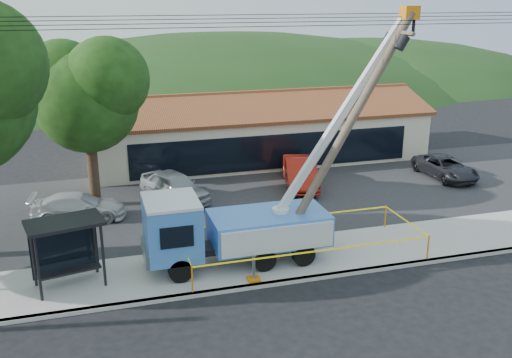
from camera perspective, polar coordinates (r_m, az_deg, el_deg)
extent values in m
plane|color=black|center=(21.08, 5.10, -12.94)|extent=(120.00, 120.00, 0.00)
cube|color=#B0ACA4|center=(22.75, 3.17, -10.20)|extent=(60.00, 0.25, 0.15)
cube|color=#B0ACA4|center=(24.35, 1.68, -8.19)|extent=(60.00, 4.00, 0.15)
cube|color=#28282B|center=(31.46, -2.80, -2.05)|extent=(60.00, 12.00, 0.10)
cube|color=beige|center=(39.40, 0.09, 4.58)|extent=(22.00, 8.00, 3.40)
cube|color=black|center=(35.74, 1.90, 2.73)|extent=(18.04, 0.08, 2.21)
cube|color=brown|center=(37.07, 0.97, 7.21)|extent=(22.50, 4.53, 1.52)
cube|color=brown|center=(40.84, -0.71, 8.21)|extent=(22.50, 4.53, 1.52)
cube|color=brown|center=(38.84, 0.09, 8.68)|extent=(22.50, 0.30, 0.25)
cylinder|color=#332316|center=(31.03, -15.97, 0.93)|extent=(0.56, 0.56, 4.18)
sphere|color=#16330D|center=(30.21, -16.56, 7.49)|extent=(5.25, 5.25, 5.25)
sphere|color=#16330D|center=(30.79, -18.70, 9.27)|extent=(4.20, 4.20, 4.20)
sphere|color=#16330D|center=(29.36, -14.67, 9.62)|extent=(4.20, 4.20, 4.20)
ellipsoid|color=#1D3A15|center=(73.05, -22.77, 8.05)|extent=(78.40, 56.00, 28.00)
ellipsoid|color=#1D3A15|center=(74.51, -3.11, 9.57)|extent=(89.60, 64.00, 32.00)
ellipsoid|color=#1D3A15|center=(81.39, 10.94, 9.98)|extent=(72.80, 52.00, 26.00)
cylinder|color=black|center=(21.04, 2.70, 15.01)|extent=(60.00, 0.02, 0.02)
cylinder|color=black|center=(21.51, 2.26, 15.40)|extent=(60.00, 0.02, 0.02)
cylinder|color=black|center=(21.98, 1.83, 15.77)|extent=(60.00, 0.02, 0.02)
cylinder|color=black|center=(22.35, 1.51, 16.12)|extent=(60.00, 0.02, 0.02)
cylinder|color=black|center=(22.52, -7.56, -9.05)|extent=(0.95, 0.32, 0.95)
cylinder|color=black|center=(24.51, -8.38, -6.76)|extent=(0.95, 0.32, 0.95)
cylinder|color=black|center=(23.18, 0.82, -8.05)|extent=(0.95, 0.32, 0.95)
cylinder|color=black|center=(25.12, -0.68, -5.92)|extent=(0.95, 0.32, 0.95)
cylinder|color=black|center=(23.69, 4.77, -7.52)|extent=(0.95, 0.32, 0.95)
cylinder|color=black|center=(25.58, 2.99, -5.48)|extent=(0.95, 0.32, 0.95)
cube|color=black|center=(23.88, -1.43, -6.55)|extent=(6.99, 1.06, 0.26)
cube|color=#3985CD|center=(22.95, -8.39, -4.90)|extent=(2.12, 2.54, 2.22)
cube|color=silver|center=(22.53, -8.53, -2.17)|extent=(2.12, 2.54, 0.13)
cube|color=black|center=(22.80, -10.92, -4.77)|extent=(0.08, 1.91, 0.95)
cube|color=gray|center=(23.19, -11.04, -7.09)|extent=(0.16, 2.44, 0.53)
cube|color=#3985CD|center=(23.92, 1.26, -4.84)|extent=(4.87, 2.54, 1.27)
cylinder|color=silver|center=(23.89, 2.48, -3.64)|extent=(0.74, 0.74, 0.64)
cube|color=silver|center=(23.65, 8.65, 6.54)|extent=(5.46, 0.30, 8.01)
cube|color=gray|center=(23.73, 9.38, 7.19)|extent=(3.29, 0.19, 4.82)
cube|color=orange|center=(24.25, 15.14, 15.77)|extent=(0.64, 0.53, 0.53)
cube|color=orange|center=(22.63, -0.23, -9.97)|extent=(0.48, 0.48, 0.08)
cube|color=orange|center=(26.48, 3.36, -5.67)|extent=(0.48, 0.48, 0.08)
cylinder|color=brown|center=(23.49, 8.43, 3.81)|extent=(5.93, 0.36, 10.15)
cube|color=brown|center=(23.94, 14.23, 13.96)|extent=(0.18, 2.00, 0.18)
cylinder|color=black|center=(24.34, 13.04, 13.31)|extent=(0.62, 0.40, 0.68)
cylinder|color=black|center=(23.37, 14.38, 13.04)|extent=(0.62, 0.40, 0.68)
cylinder|color=black|center=(22.12, -20.95, -8.38)|extent=(0.13, 0.13, 2.54)
cylinder|color=black|center=(22.45, -15.04, -7.36)|extent=(0.13, 0.13, 2.54)
cylinder|color=black|center=(23.27, -21.43, -7.11)|extent=(0.13, 0.13, 2.54)
cylinder|color=black|center=(23.59, -15.82, -6.17)|extent=(0.13, 0.13, 2.54)
cube|color=black|center=(22.32, -18.62, -4.16)|extent=(3.06, 2.26, 0.13)
cube|color=black|center=(23.45, -18.63, -6.60)|extent=(2.49, 0.61, 2.12)
cube|color=black|center=(23.12, -18.13, -8.80)|extent=(2.37, 0.92, 0.08)
cylinder|color=orange|center=(21.69, -6.40, -9.94)|extent=(0.06, 0.06, 1.08)
cylinder|color=orange|center=(25.13, 16.82, -6.59)|extent=(0.06, 0.06, 1.08)
cylinder|color=orange|center=(28.01, 12.80, -3.68)|extent=(0.06, 0.06, 1.08)
cylinder|color=orange|center=(24.97, -7.90, -6.12)|extent=(0.06, 0.06, 1.08)
cube|color=#FFE80D|center=(22.73, 6.17, -7.21)|extent=(10.01, 0.01, 0.06)
cube|color=#FFE80D|center=(26.37, 14.78, -4.08)|extent=(0.01, 3.68, 0.06)
cube|color=#FFE80D|center=(25.87, 3.09, -3.91)|extent=(10.01, 0.01, 0.06)
cube|color=#FFE80D|center=(23.11, -7.25, -6.81)|extent=(0.01, 3.68, 0.06)
imported|color=#A1A5A8|center=(31.48, -8.08, -2.31)|extent=(3.79, 5.05, 1.60)
imported|color=#9F1C0F|center=(33.61, 4.41, -0.86)|extent=(2.95, 5.31, 1.66)
imported|color=silver|center=(29.97, -17.16, -4.02)|extent=(4.82, 2.55, 1.33)
imported|color=#212227|center=(36.95, 18.30, 0.01)|extent=(2.36, 4.76, 1.30)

